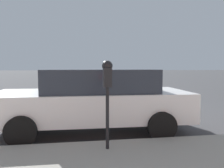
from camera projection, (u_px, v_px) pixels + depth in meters
name	position (u px, v px, depth m)	size (l,w,h in m)	color
ground_plane	(103.00, 120.00, 6.59)	(220.00, 220.00, 0.00)	#424244
parking_meter	(107.00, 82.00, 3.85)	(0.21, 0.19, 1.59)	black
car_white	(94.00, 99.00, 5.42)	(2.11, 4.74, 1.54)	silver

